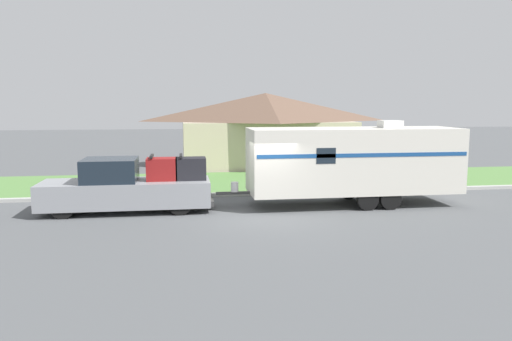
% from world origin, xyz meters
% --- Properties ---
extents(ground_plane, '(120.00, 120.00, 0.00)m').
position_xyz_m(ground_plane, '(0.00, 0.00, 0.00)').
color(ground_plane, '#515456').
extents(curb_strip, '(80.00, 0.30, 0.14)m').
position_xyz_m(curb_strip, '(0.00, 3.75, 0.07)').
color(curb_strip, '#ADADA8').
rests_on(curb_strip, ground_plane).
extents(lawn_strip, '(80.00, 7.00, 0.03)m').
position_xyz_m(lawn_strip, '(0.00, 7.40, 0.01)').
color(lawn_strip, '#568442').
rests_on(lawn_strip, ground_plane).
extents(house_across_street, '(11.13, 6.94, 4.52)m').
position_xyz_m(house_across_street, '(2.52, 14.26, 2.34)').
color(house_across_street, beige).
rests_on(house_across_street, ground_plane).
extents(pickup_truck, '(6.07, 2.00, 2.04)m').
position_xyz_m(pickup_truck, '(-4.66, 1.28, 0.89)').
color(pickup_truck, black).
rests_on(pickup_truck, ground_plane).
extents(travel_trailer, '(9.24, 2.45, 3.23)m').
position_xyz_m(travel_trailer, '(3.74, 1.28, 1.72)').
color(travel_trailer, black).
rests_on(travel_trailer, ground_plane).
extents(mailbox, '(0.48, 0.20, 1.31)m').
position_xyz_m(mailbox, '(4.15, 4.76, 1.01)').
color(mailbox, brown).
rests_on(mailbox, ground_plane).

